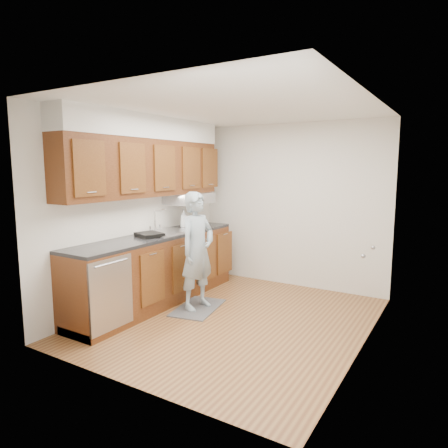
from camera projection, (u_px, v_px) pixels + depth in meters
name	position (u px, v px, depth m)	size (l,w,h in m)	color
floor	(234.00, 319.00, 4.85)	(3.50, 3.50, 0.00)	olive
ceiling	(235.00, 108.00, 4.50)	(3.50, 3.50, 0.00)	white
wall_left	(139.00, 211.00, 5.44)	(0.02, 3.50, 2.50)	silver
wall_right	(367.00, 228.00, 3.91)	(0.02, 3.50, 2.50)	silver
wall_back	(291.00, 206.00, 6.16)	(3.00, 0.02, 2.50)	silver
counter	(157.00, 268.00, 5.40)	(0.64, 2.80, 1.30)	brown
upper_cabinets	(149.00, 159.00, 5.30)	(0.47, 2.80, 1.21)	brown
closet_door	(371.00, 245.00, 4.20)	(0.02, 1.22, 2.05)	silver
floor_mat	(198.00, 308.00, 5.24)	(0.49, 0.83, 0.02)	slate
person	(197.00, 243.00, 5.11)	(0.61, 0.40, 1.72)	#92A6B2
soap_bottle_a	(184.00, 219.00, 5.90)	(0.11, 0.11, 0.28)	white
soap_bottle_b	(201.00, 222.00, 5.93)	(0.08, 0.08, 0.18)	white
soap_bottle_c	(190.00, 221.00, 6.11)	(0.13, 0.13, 0.17)	white
soda_can	(195.00, 226.00, 5.67)	(0.07, 0.07, 0.13)	red
steel_can	(190.00, 225.00, 5.87)	(0.06, 0.06, 0.11)	#A5A5AA
dish_rack	(149.00, 235.00, 5.18)	(0.34, 0.28, 0.05)	black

